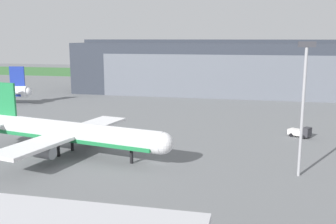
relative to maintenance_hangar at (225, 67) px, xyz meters
The scene contains 6 objects.
ground_plane 88.97m from the maintenance_hangar, 92.86° to the right, with size 440.00×440.00×0.00m, color slate.
grass_field_strip 72.70m from the maintenance_hangar, 93.50° to the left, with size 440.00×56.00×0.08m, color #386C35.
maintenance_hangar is the anchor object (origin of this frame).
airliner_near_left 88.73m from the maintenance_hangar, 102.98° to the right, with size 37.61×30.81×11.98m.
pushback_tractor 68.46m from the maintenance_hangar, 72.35° to the right, with size 4.78×4.03×2.21m.
apron_light_mast 90.66m from the maintenance_hangar, 78.66° to the right, with size 2.40×0.50×19.64m.
Camera 1 is at (15.32, -58.11, 20.06)m, focal length 41.45 mm.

